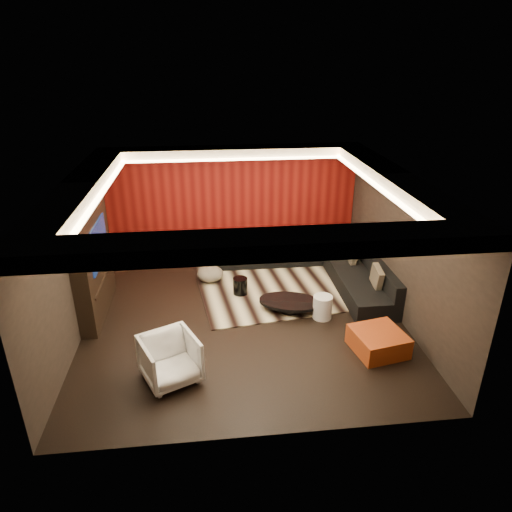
{
  "coord_description": "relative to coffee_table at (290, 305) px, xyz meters",
  "views": [
    {
      "loc": [
        -0.62,
        -7.6,
        4.77
      ],
      "look_at": [
        0.3,
        0.6,
        1.05
      ],
      "focal_mm": 32.0,
      "sensor_mm": 36.0,
      "label": 1
    }
  ],
  "objects": [
    {
      "name": "red_feature_wall",
      "position": [
        -0.94,
        2.78,
        1.27
      ],
      "size": [
        5.98,
        0.05,
        2.78
      ],
      "primitive_type": "cube",
      "color": "#6B0C0A",
      "rests_on": "ground"
    },
    {
      "name": "cove_front",
      "position": [
        -0.94,
        -2.55,
        2.47
      ],
      "size": [
        4.8,
        0.08,
        0.04
      ],
      "primitive_type": "cube",
      "color": "#FFD899",
      "rests_on": "ground"
    },
    {
      "name": "floor",
      "position": [
        -0.94,
        -0.19,
        -0.14
      ],
      "size": [
        6.0,
        6.0,
        0.02
      ],
      "primitive_type": "cube",
      "color": "black",
      "rests_on": "ground"
    },
    {
      "name": "coffee_table",
      "position": [
        0.0,
        0.0,
        0.0
      ],
      "size": [
        1.56,
        1.56,
        0.21
      ],
      "primitive_type": "cylinder",
      "rotation": [
        0.0,
        0.0,
        -0.29
      ],
      "color": "black",
      "rests_on": "rug"
    },
    {
      "name": "wall_right",
      "position": [
        2.07,
        -0.19,
        1.27
      ],
      "size": [
        0.02,
        6.0,
        2.8
      ],
      "primitive_type": "cube",
      "color": "black",
      "rests_on": "ground"
    },
    {
      "name": "soffit_back",
      "position": [
        -0.94,
        2.51,
        2.56
      ],
      "size": [
        6.0,
        0.6,
        0.22
      ],
      "primitive_type": "cube",
      "color": "silver",
      "rests_on": "ground"
    },
    {
      "name": "throw_pillows",
      "position": [
        0.83,
        1.72,
        0.49
      ],
      "size": [
        3.15,
        2.84,
        0.5
      ],
      "color": "tan",
      "rests_on": "sectional_sofa"
    },
    {
      "name": "ceiling",
      "position": [
        -0.94,
        -0.19,
        2.68
      ],
      "size": [
        6.0,
        6.0,
        0.02
      ],
      "primitive_type": "cube",
      "color": "silver",
      "rests_on": "ground"
    },
    {
      "name": "rug",
      "position": [
        0.19,
        1.19,
        -0.12
      ],
      "size": [
        4.36,
        3.5,
        0.02
      ],
      "primitive_type": "cube",
      "rotation": [
        0.0,
        0.0,
        0.13
      ],
      "color": "beige",
      "rests_on": "floor"
    },
    {
      "name": "cove_left",
      "position": [
        -3.3,
        -0.19,
        2.47
      ],
      "size": [
        0.08,
        4.8,
        0.04
      ],
      "primitive_type": "cube",
      "color": "#FFD899",
      "rests_on": "ground"
    },
    {
      "name": "cove_back",
      "position": [
        -0.94,
        2.17,
        2.47
      ],
      "size": [
        4.8,
        0.08,
        0.04
      ],
      "primitive_type": "cube",
      "color": "#FFD899",
      "rests_on": "ground"
    },
    {
      "name": "cove_right",
      "position": [
        1.42,
        -0.19,
        2.47
      ],
      "size": [
        0.08,
        4.8,
        0.04
      ],
      "primitive_type": "cube",
      "color": "#FFD899",
      "rests_on": "ground"
    },
    {
      "name": "soffit_front",
      "position": [
        -0.94,
        -2.89,
        2.56
      ],
      "size": [
        6.0,
        0.6,
        0.22
      ],
      "primitive_type": "cube",
      "color": "silver",
      "rests_on": "ground"
    },
    {
      "name": "soffit_left",
      "position": [
        -3.64,
        -0.19,
        2.56
      ],
      "size": [
        0.6,
        4.8,
        0.22
      ],
      "primitive_type": "cube",
      "color": "silver",
      "rests_on": "ground"
    },
    {
      "name": "sectional_sofa",
      "position": [
        0.79,
        1.68,
        0.14
      ],
      "size": [
        3.65,
        3.5,
        0.75
      ],
      "color": "black",
      "rests_on": "floor"
    },
    {
      "name": "tv_shelf",
      "position": [
        -3.63,
        0.41,
        0.57
      ],
      "size": [
        0.04,
        1.6,
        0.04
      ],
      "primitive_type": "cube",
      "color": "black",
      "rests_on": "ground"
    },
    {
      "name": "soffit_right",
      "position": [
        1.76,
        -0.19,
        2.56
      ],
      "size": [
        0.6,
        4.8,
        0.22
      ],
      "primitive_type": "cube",
      "color": "silver",
      "rests_on": "ground"
    },
    {
      "name": "tv_surround",
      "position": [
        -3.79,
        0.41,
        0.97
      ],
      "size": [
        0.3,
        2.0,
        2.2
      ],
      "primitive_type": "cube",
      "color": "black",
      "rests_on": "ground"
    },
    {
      "name": "white_side_table",
      "position": [
        0.57,
        -0.32,
        0.11
      ],
      "size": [
        0.38,
        0.38,
        0.47
      ],
      "primitive_type": "cylinder",
      "rotation": [
        0.0,
        0.0,
        0.02
      ],
      "color": "silver",
      "rests_on": "floor"
    },
    {
      "name": "wall_back",
      "position": [
        -0.94,
        2.82,
        1.27
      ],
      "size": [
        6.0,
        0.02,
        2.8
      ],
      "primitive_type": "cube",
      "color": "black",
      "rests_on": "ground"
    },
    {
      "name": "drum_stool",
      "position": [
        -0.94,
        0.79,
        0.08
      ],
      "size": [
        0.4,
        0.4,
        0.36
      ],
      "primitive_type": "cylinder",
      "rotation": [
        0.0,
        0.0,
        -0.36
      ],
      "color": "black",
      "rests_on": "rug"
    },
    {
      "name": "wall_left",
      "position": [
        -3.95,
        -0.19,
        1.27
      ],
      "size": [
        0.02,
        6.0,
        2.8
      ],
      "primitive_type": "cube",
      "color": "black",
      "rests_on": "ground"
    },
    {
      "name": "armchair",
      "position": [
        -2.24,
        -1.86,
        0.25
      ],
      "size": [
        1.09,
        1.1,
        0.76
      ],
      "primitive_type": "imported",
      "rotation": [
        0.0,
        0.0,
        0.43
      ],
      "color": "white",
      "rests_on": "floor"
    },
    {
      "name": "tv_screen",
      "position": [
        -3.63,
        0.41,
        1.32
      ],
      "size": [
        0.04,
        1.3,
        0.8
      ],
      "primitive_type": "cube",
      "color": "black",
      "rests_on": "ground"
    },
    {
      "name": "striped_pouf",
      "position": [
        -1.56,
        1.47,
        0.06
      ],
      "size": [
        0.77,
        0.77,
        0.32
      ],
      "primitive_type": "ellipsoid",
      "rotation": [
        0.0,
        0.0,
        0.4
      ],
      "color": "beige",
      "rests_on": "rug"
    },
    {
      "name": "orange_ottoman",
      "position": [
        1.27,
        -1.49,
        0.06
      ],
      "size": [
        0.97,
        0.97,
        0.37
      ],
      "primitive_type": "cube",
      "rotation": [
        0.0,
        0.0,
        0.19
      ],
      "color": "#A23F15",
      "rests_on": "floor"
    }
  ]
}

